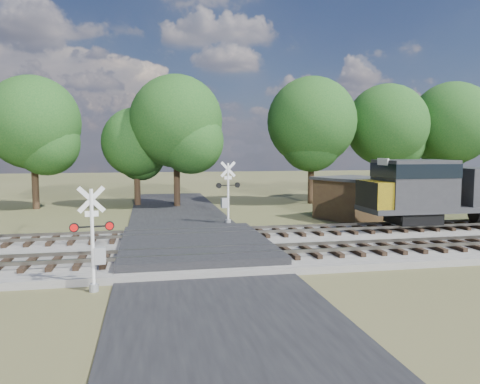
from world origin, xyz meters
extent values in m
plane|color=#414625|center=(0.00, 0.00, 0.00)|extent=(160.00, 160.00, 0.00)
cube|color=gray|center=(10.00, 0.50, 0.15)|extent=(140.00, 10.00, 0.30)
cube|color=black|center=(0.00, 0.00, 0.04)|extent=(7.00, 60.00, 0.08)
cube|color=#262628|center=(0.00, 0.50, 0.32)|extent=(7.00, 9.00, 0.62)
cube|color=black|center=(2.00, -2.00, 0.39)|extent=(44.00, 2.60, 0.18)
cube|color=#5E5A50|center=(10.00, -2.72, 0.55)|extent=(140.00, 0.08, 0.15)
cube|color=#5E5A50|center=(10.00, -1.28, 0.55)|extent=(140.00, 0.08, 0.15)
cube|color=black|center=(2.00, 3.00, 0.39)|extent=(44.00, 2.60, 0.18)
cube|color=#5E5A50|center=(10.00, 2.28, 0.55)|extent=(140.00, 0.08, 0.15)
cube|color=#5E5A50|center=(10.00, 3.72, 0.55)|extent=(140.00, 0.08, 0.15)
cylinder|color=silver|center=(-4.12, -5.14, 1.81)|extent=(0.13, 0.13, 3.63)
cylinder|color=#989A9D|center=(-4.12, -5.14, 0.14)|extent=(0.33, 0.33, 0.27)
cube|color=silver|center=(-4.12, -5.14, 3.26)|extent=(0.95, 0.16, 0.95)
cube|color=silver|center=(-4.12, -5.14, 3.26)|extent=(0.95, 0.16, 0.95)
cube|color=silver|center=(-4.12, -5.14, 2.77)|extent=(0.45, 0.09, 0.20)
cube|color=black|center=(-4.12, -5.14, 2.31)|extent=(1.45, 0.25, 0.05)
cylinder|color=red|center=(-4.70, -5.22, 2.31)|extent=(0.34, 0.13, 0.33)
cylinder|color=red|center=(-3.53, -5.06, 2.31)|extent=(0.34, 0.13, 0.33)
cube|color=#989A9D|center=(-3.89, -5.11, 1.27)|extent=(0.44, 0.32, 0.59)
cylinder|color=silver|center=(3.04, 8.68, 2.03)|extent=(0.14, 0.14, 4.06)
cylinder|color=#989A9D|center=(3.04, 8.68, 0.15)|extent=(0.37, 0.37, 0.30)
cube|color=silver|center=(3.04, 8.68, 3.66)|extent=(1.05, 0.23, 1.06)
cube|color=silver|center=(3.04, 8.68, 3.66)|extent=(1.05, 0.23, 1.06)
cube|color=silver|center=(3.04, 8.68, 3.10)|extent=(0.51, 0.12, 0.22)
cube|color=black|center=(3.04, 8.68, 2.59)|extent=(1.61, 0.35, 0.06)
cylinder|color=red|center=(3.69, 8.80, 2.59)|extent=(0.38, 0.17, 0.37)
cylinder|color=red|center=(2.39, 8.56, 2.59)|extent=(0.38, 0.17, 0.37)
cube|color=#989A9D|center=(2.79, 8.63, 1.42)|extent=(0.50, 0.38, 0.66)
cube|color=#432D1D|center=(12.14, 9.07, 1.41)|extent=(5.27, 5.27, 2.81)
cube|color=#313134|center=(12.14, 9.07, 2.91)|extent=(5.80, 5.80, 0.20)
cylinder|color=black|center=(-11.41, 19.42, 2.75)|extent=(0.56, 0.56, 5.50)
sphere|color=#133E15|center=(-11.41, 19.42, 7.15)|extent=(7.70, 7.70, 7.70)
cylinder|color=black|center=(-3.13, 20.12, 2.15)|extent=(0.56, 0.56, 4.30)
sphere|color=#133E15|center=(-3.13, 20.12, 5.59)|extent=(6.02, 6.02, 6.02)
cylinder|color=black|center=(0.25, 18.61, 2.83)|extent=(0.56, 0.56, 5.65)
sphere|color=#133E15|center=(0.25, 18.61, 7.35)|extent=(7.91, 7.91, 7.91)
cylinder|color=black|center=(12.46, 18.74, 2.88)|extent=(0.56, 0.56, 5.76)
sphere|color=#133E15|center=(12.46, 18.74, 7.48)|extent=(8.06, 8.06, 8.06)
cylinder|color=black|center=(20.35, 19.67, 2.80)|extent=(0.56, 0.56, 5.60)
sphere|color=#133E15|center=(20.35, 19.67, 7.28)|extent=(7.84, 7.84, 7.84)
cylinder|color=black|center=(27.39, 19.79, 2.90)|extent=(0.56, 0.56, 5.79)
sphere|color=#133E15|center=(27.39, 19.79, 7.53)|extent=(8.11, 8.11, 8.11)
camera|label=1|loc=(-2.17, -21.90, 5.01)|focal=35.00mm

